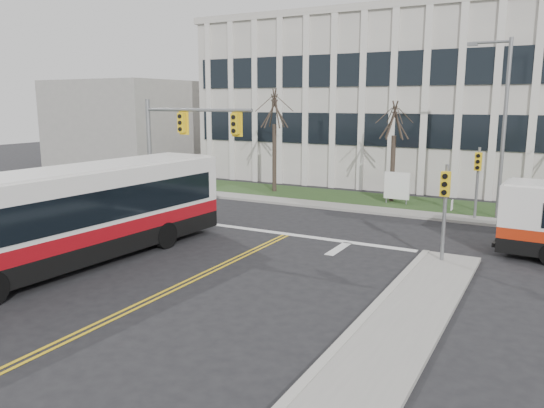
{
  "coord_description": "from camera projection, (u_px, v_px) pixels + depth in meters",
  "views": [
    {
      "loc": [
        10.82,
        -13.19,
        6.08
      ],
      "look_at": [
        0.73,
        5.31,
        2.0
      ],
      "focal_mm": 35.0,
      "sensor_mm": 36.0,
      "label": 1
    }
  ],
  "objects": [
    {
      "name": "ground",
      "position": [
        176.0,
        288.0,
        17.61
      ],
      "size": [
        120.0,
        120.0,
        0.0
      ],
      "primitive_type": "plane",
      "color": "black",
      "rests_on": "ground"
    },
    {
      "name": "sidewalk_cross",
      "position": [
        430.0,
        216.0,
        28.35
      ],
      "size": [
        44.0,
        1.6,
        0.14
      ],
      "primitive_type": "cube",
      "color": "#9E9B93",
      "rests_on": "ground"
    },
    {
      "name": "building_lawn",
      "position": [
        441.0,
        207.0,
        30.77
      ],
      "size": [
        44.0,
        5.0,
        0.12
      ],
      "primitive_type": "cube",
      "color": "#29451D",
      "rests_on": "ground"
    },
    {
      "name": "office_building",
      "position": [
        478.0,
        103.0,
        39.98
      ],
      "size": [
        40.0,
        16.0,
        12.0
      ],
      "primitive_type": "cube",
      "color": "silver",
      "rests_on": "ground"
    },
    {
      "name": "building_annex",
      "position": [
        133.0,
        123.0,
        51.48
      ],
      "size": [
        12.0,
        12.0,
        8.0
      ],
      "primitive_type": "cube",
      "color": "#9E9B93",
      "rests_on": "ground"
    },
    {
      "name": "mast_arm_signal",
      "position": [
        175.0,
        140.0,
        25.62
      ],
      "size": [
        6.11,
        0.38,
        6.2
      ],
      "color": "slate",
      "rests_on": "ground"
    },
    {
      "name": "signal_pole_near",
      "position": [
        445.0,
        199.0,
        19.7
      ],
      "size": [
        0.34,
        0.39,
        3.8
      ],
      "color": "slate",
      "rests_on": "ground"
    },
    {
      "name": "signal_pole_far",
      "position": [
        478.0,
        173.0,
        27.03
      ],
      "size": [
        0.34,
        0.39,
        3.8
      ],
      "color": "slate",
      "rests_on": "ground"
    },
    {
      "name": "streetlight",
      "position": [
        501.0,
        119.0,
        26.81
      ],
      "size": [
        2.15,
        0.25,
        9.2
      ],
      "color": "slate",
      "rests_on": "ground"
    },
    {
      "name": "directory_sign",
      "position": [
        397.0,
        186.0,
        31.3
      ],
      "size": [
        1.5,
        0.12,
        2.0
      ],
      "color": "slate",
      "rests_on": "ground"
    },
    {
      "name": "tree_left",
      "position": [
        274.0,
        110.0,
        34.9
      ],
      "size": [
        1.8,
        1.8,
        7.7
      ],
      "color": "#42352B",
      "rests_on": "ground"
    },
    {
      "name": "tree_mid",
      "position": [
        395.0,
        122.0,
        31.43
      ],
      "size": [
        1.8,
        1.8,
        6.82
      ],
      "color": "#42352B",
      "rests_on": "ground"
    },
    {
      "name": "bus_main",
      "position": [
        76.0,
        218.0,
        19.88
      ],
      "size": [
        3.62,
        13.58,
        3.59
      ],
      "primitive_type": null,
      "rotation": [
        0.0,
        0.0,
        -0.05
      ],
      "color": "silver",
      "rests_on": "ground"
    },
    {
      "name": "newspaper_box_red",
      "position": [
        31.0,
        230.0,
        23.48
      ],
      "size": [
        0.63,
        0.6,
        0.95
      ],
      "primitive_type": "cube",
      "rotation": [
        0.0,
        0.0,
        0.37
      ],
      "color": "#A12D14",
      "rests_on": "ground"
    }
  ]
}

